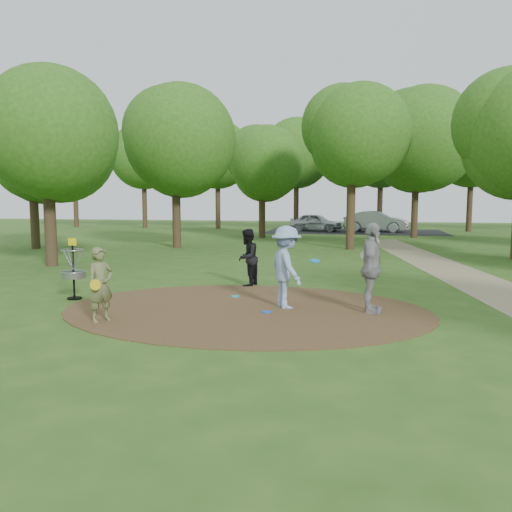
# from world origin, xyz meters

# --- Properties ---
(ground) EXTENTS (100.00, 100.00, 0.00)m
(ground) POSITION_xyz_m (0.00, 0.00, 0.00)
(ground) COLOR #2D5119
(ground) RESTS_ON ground
(dirt_clearing) EXTENTS (8.40, 8.40, 0.02)m
(dirt_clearing) POSITION_xyz_m (0.00, 0.00, 0.01)
(dirt_clearing) COLOR #47301C
(dirt_clearing) RESTS_ON ground
(parking_lot) EXTENTS (14.00, 8.00, 0.01)m
(parking_lot) POSITION_xyz_m (2.00, 30.00, 0.00)
(parking_lot) COLOR black
(parking_lot) RESTS_ON ground
(player_observer_with_disc) EXTENTS (0.60, 0.67, 1.54)m
(player_observer_with_disc) POSITION_xyz_m (-2.62, -1.72, 0.77)
(player_observer_with_disc) COLOR #62693D
(player_observer_with_disc) RESTS_ON ground
(player_throwing_with_disc) EXTENTS (1.42, 1.42, 1.91)m
(player_throwing_with_disc) POSITION_xyz_m (0.89, 0.35, 0.95)
(player_throwing_with_disc) COLOR #8BA4CF
(player_throwing_with_disc) RESTS_ON ground
(player_walking_with_disc) EXTENTS (0.75, 0.90, 1.66)m
(player_walking_with_disc) POSITION_xyz_m (-0.66, 3.11, 0.83)
(player_walking_with_disc) COLOR black
(player_walking_with_disc) RESTS_ON ground
(player_waiting_with_disc) EXTENTS (0.56, 1.20, 2.00)m
(player_waiting_with_disc) POSITION_xyz_m (2.79, 0.25, 1.00)
(player_waiting_with_disc) COLOR gray
(player_waiting_with_disc) RESTS_ON ground
(disc_ground_cyan) EXTENTS (0.22, 0.22, 0.02)m
(disc_ground_cyan) POSITION_xyz_m (-0.58, 1.35, 0.03)
(disc_ground_cyan) COLOR #17AFBB
(disc_ground_cyan) RESTS_ON dirt_clearing
(disc_ground_blue) EXTENTS (0.22, 0.22, 0.02)m
(disc_ground_blue) POSITION_xyz_m (0.55, -0.26, 0.03)
(disc_ground_blue) COLOR blue
(disc_ground_blue) RESTS_ON dirt_clearing
(car_left) EXTENTS (4.49, 2.52, 1.44)m
(car_left) POSITION_xyz_m (-1.08, 29.93, 0.72)
(car_left) COLOR #B5B7BD
(car_left) RESTS_ON ground
(car_right) EXTENTS (5.22, 2.50, 1.65)m
(car_right) POSITION_xyz_m (3.67, 30.18, 0.83)
(car_right) COLOR #9FA1A6
(car_right) RESTS_ON ground
(disc_golf_basket) EXTENTS (0.63, 0.63, 1.54)m
(disc_golf_basket) POSITION_xyz_m (-4.50, 0.30, 0.87)
(disc_golf_basket) COLOR black
(disc_golf_basket) RESTS_ON ground
(tree_ring) EXTENTS (37.05, 46.00, 9.69)m
(tree_ring) POSITION_xyz_m (2.81, 10.36, 5.25)
(tree_ring) COLOR #332316
(tree_ring) RESTS_ON ground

